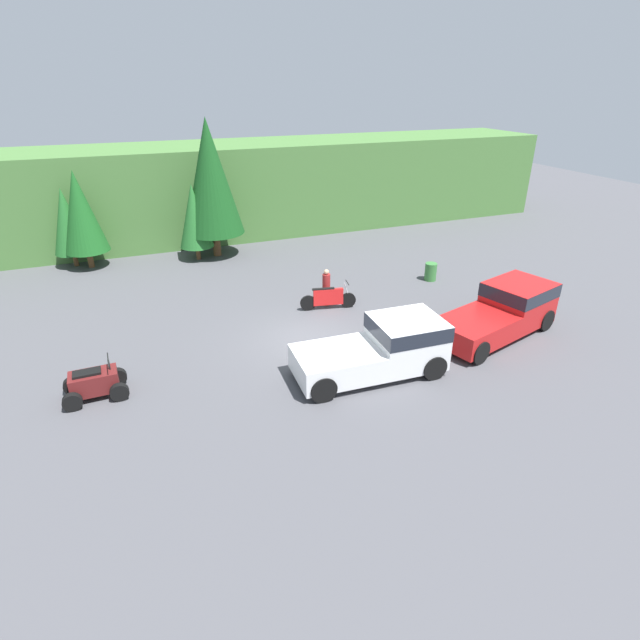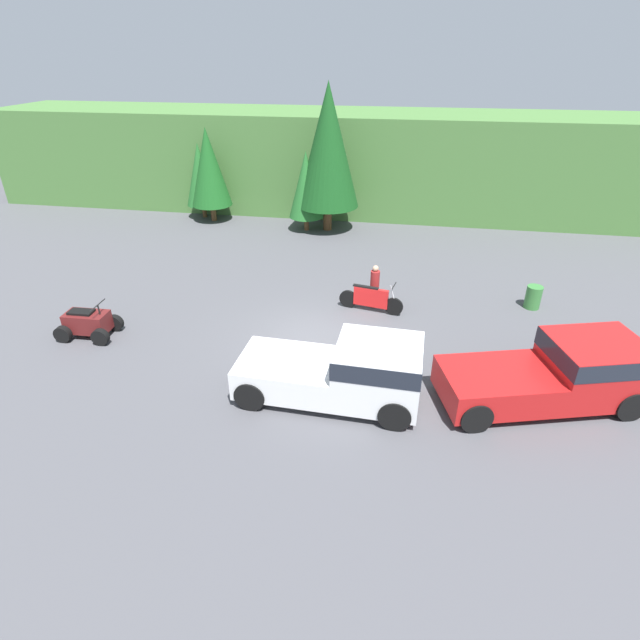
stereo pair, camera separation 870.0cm
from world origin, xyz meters
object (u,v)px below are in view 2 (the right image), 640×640
pickup_truck_second (347,370)px  rider_person (375,284)px  dirt_bike (371,299)px  steel_barrel (533,297)px  pickup_truck_red (561,372)px  quad_atv (88,323)px

pickup_truck_second → rider_person: size_ratio=3.08×
dirt_bike → steel_barrel: (6.03, 1.32, -0.06)m
pickup_truck_red → rider_person: 7.37m
pickup_truck_red → steel_barrel: 5.90m
dirt_bike → quad_atv: quad_atv is taller
rider_person → pickup_truck_red: bearing=-29.1°
pickup_truck_red → rider_person: bearing=121.5°
steel_barrel → dirt_bike: bearing=-167.7°
rider_person → steel_barrel: bearing=21.7°
dirt_bike → steel_barrel: dirt_bike is taller
pickup_truck_red → steel_barrel: (0.51, 5.85, -0.54)m
pickup_truck_second → steel_barrel: bearing=49.5°
steel_barrel → quad_atv: bearing=-162.7°
pickup_truck_red → rider_person: (-5.44, 4.98, -0.08)m
dirt_bike → rider_person: 0.60m
quad_atv → steel_barrel: bearing=15.6°
steel_barrel → pickup_truck_red: bearing=-95.0°
dirt_bike → pickup_truck_second: bearing=-81.2°
pickup_truck_red → dirt_bike: (-5.52, 4.54, -0.48)m
pickup_truck_red → dirt_bike: pickup_truck_red is taller
pickup_truck_second → steel_barrel: size_ratio=5.83×
pickup_truck_second → quad_atv: size_ratio=2.63×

